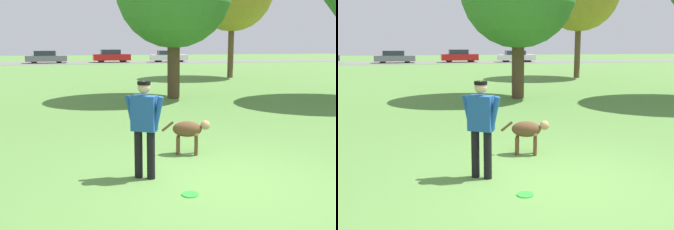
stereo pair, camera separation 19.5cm
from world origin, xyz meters
The scene contains 8 objects.
ground_plane centered at (0.00, 0.00, 0.00)m, with size 120.00×120.00×0.00m, color #56843D.
far_road_strip centered at (0.00, 36.65, 0.01)m, with size 120.00×6.00×0.01m.
person centered at (-1.13, 0.47, 0.91)m, with size 0.60×0.40×1.56m.
dog centered at (-0.09, 1.64, 0.47)m, with size 0.93×0.45×0.67m.
frisbee centered at (-0.61, -0.37, 0.01)m, with size 0.24×0.24×0.02m.
parked_car_grey centered at (-5.75, 36.52, 0.62)m, with size 4.07×1.85×1.26m.
parked_car_red centered at (0.85, 36.82, 0.67)m, with size 3.92×1.91×1.35m.
parked_car_white centered at (6.91, 36.34, 0.61)m, with size 3.92×1.68×1.23m.
Camera 1 is at (-2.02, -5.48, 2.15)m, focal length 42.00 mm.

